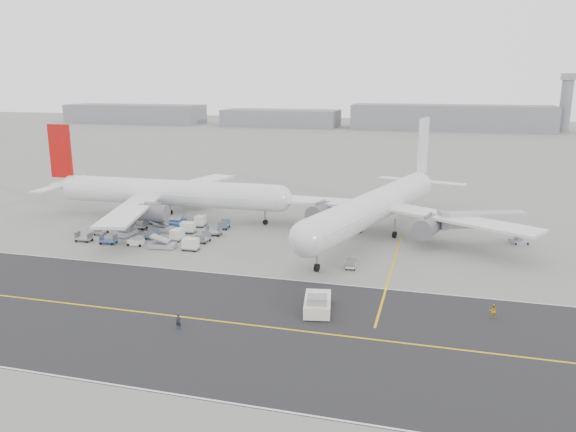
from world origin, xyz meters
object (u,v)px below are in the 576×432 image
(control_tower, at_px, (566,102))
(jet_bridge, at_px, (483,221))
(airliner_b, at_px, (377,205))
(pushback_tug, at_px, (318,304))
(ground_crew_a, at_px, (179,321))
(airliner_a, at_px, (163,192))
(ground_crew_b, at_px, (493,311))

(control_tower, relative_size, jet_bridge, 2.00)
(airliner_b, distance_m, jet_bridge, 18.31)
(pushback_tug, bearing_deg, ground_crew_a, -157.90)
(airliner_b, xyz_separation_m, pushback_tug, (-2.95, -36.62, -4.71))
(airliner_a, relative_size, ground_crew_b, 31.05)
(pushback_tug, relative_size, ground_crew_a, 4.86)
(airliner_a, distance_m, ground_crew_b, 70.70)
(jet_bridge, distance_m, ground_crew_b, 32.33)
(control_tower, bearing_deg, jet_bridge, -103.11)
(control_tower, relative_size, airliner_a, 0.58)
(airliner_a, height_order, ground_crew_a, airliner_a)
(airliner_a, height_order, ground_crew_b, airliner_a)
(control_tower, height_order, pushback_tug, control_tower)
(ground_crew_b, bearing_deg, airliner_a, -37.27)
(pushback_tug, height_order, jet_bridge, jet_bridge)
(pushback_tug, relative_size, ground_crew_b, 5.04)
(control_tower, height_order, airliner_b, control_tower)
(control_tower, bearing_deg, pushback_tug, -105.60)
(airliner_a, relative_size, jet_bridge, 3.47)
(control_tower, height_order, ground_crew_b, control_tower)
(airliner_b, distance_m, ground_crew_b, 37.61)
(airliner_b, relative_size, jet_bridge, 3.60)
(pushback_tug, bearing_deg, jet_bridge, 49.31)
(control_tower, distance_m, airliner_b, 251.94)
(airliner_a, relative_size, pushback_tug, 6.17)
(control_tower, relative_size, ground_crew_b, 17.85)
(airliner_b, distance_m, ground_crew_a, 48.99)
(pushback_tug, distance_m, ground_crew_a, 16.85)
(airliner_a, bearing_deg, jet_bridge, -93.47)
(airliner_b, height_order, ground_crew_b, airliner_b)
(control_tower, distance_m, ground_crew_a, 300.78)
(ground_crew_a, bearing_deg, pushback_tug, 29.25)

